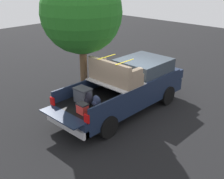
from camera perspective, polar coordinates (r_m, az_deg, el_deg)
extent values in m
plane|color=black|center=(11.02, 2.16, -4.38)|extent=(40.00, 40.00, 0.00)
cube|color=#162138|center=(10.75, 2.21, -1.49)|extent=(5.50, 1.92, 0.48)
cube|color=black|center=(9.85, -2.41, -2.22)|extent=(2.80, 1.80, 0.04)
cube|color=#162138|center=(10.40, -6.00, 0.45)|extent=(2.80, 0.06, 0.50)
cube|color=#162138|center=(9.17, 1.61, -2.64)|extent=(2.80, 0.06, 0.50)
cube|color=#162138|center=(10.67, 2.86, 1.17)|extent=(0.06, 1.80, 0.50)
cube|color=#162138|center=(8.91, -10.22, -5.51)|extent=(0.55, 1.80, 0.04)
cube|color=#B2B2B7|center=(10.16, 0.68, 1.68)|extent=(1.25, 1.92, 0.04)
cube|color=#162138|center=(11.54, 6.72, 2.74)|extent=(2.30, 1.92, 0.50)
cube|color=#2D3842|center=(11.30, 6.53, 5.02)|extent=(1.94, 1.76, 0.51)
cube|color=#162138|center=(12.60, 10.45, 4.00)|extent=(0.40, 1.82, 0.38)
cube|color=#B2B2B7|center=(9.17, -9.27, -7.27)|extent=(0.24, 1.92, 0.24)
cube|color=red|center=(9.62, -12.21, -2.37)|extent=(0.06, 0.20, 0.28)
cube|color=red|center=(8.35, -5.25, -6.01)|extent=(0.06, 0.20, 0.28)
cylinder|color=black|center=(12.59, 4.51, 1.15)|extent=(0.78, 0.30, 0.78)
cylinder|color=black|center=(11.65, 11.19, -1.11)|extent=(0.78, 0.30, 0.78)
cylinder|color=black|center=(10.35, -7.97, -4.10)|extent=(0.78, 0.30, 0.78)
cylinder|color=black|center=(9.18, -1.00, -7.61)|extent=(0.78, 0.30, 0.78)
cube|color=#474C56|center=(9.63, -6.04, -1.28)|extent=(0.40, 0.55, 0.47)
cube|color=#31353C|center=(9.53, -6.11, 0.14)|extent=(0.44, 0.59, 0.05)
ellipsoid|color=black|center=(9.38, -4.89, -1.89)|extent=(0.20, 0.36, 0.49)
ellipsoid|color=black|center=(9.34, -5.38, -2.49)|extent=(0.09, 0.25, 0.21)
ellipsoid|color=#283351|center=(9.27, -3.20, -2.40)|extent=(0.20, 0.34, 0.41)
ellipsoid|color=#283351|center=(9.23, -3.69, -2.95)|extent=(0.09, 0.24, 0.18)
cube|color=red|center=(8.91, -6.10, -4.01)|extent=(0.26, 0.34, 0.30)
cube|color=#262628|center=(8.83, -6.15, -3.03)|extent=(0.28, 0.36, 0.04)
cube|color=#84705B|center=(10.08, 0.69, 2.90)|extent=(0.83, 1.99, 0.42)
cube|color=#84705B|center=(9.72, -0.65, 4.67)|extent=(0.16, 1.99, 0.40)
cube|color=#84705B|center=(10.61, -2.66, 5.74)|extent=(0.59, 0.20, 0.22)
cube|color=#84705B|center=(9.46, 4.87, 3.49)|extent=(0.59, 0.20, 0.22)
cube|color=yellow|center=(10.18, -1.14, 6.77)|extent=(0.93, 0.03, 0.02)
cube|color=yellow|center=(9.60, 2.66, 5.73)|extent=(0.93, 0.03, 0.02)
cylinder|color=brown|center=(11.03, -5.84, 3.52)|extent=(0.28, 0.28, 2.81)
sphere|color=#226B1F|center=(10.49, -6.36, 15.51)|extent=(3.02, 3.02, 3.02)
cylinder|color=#3F4C66|center=(13.98, 2.77, 3.71)|extent=(0.56, 0.56, 0.90)
cylinder|color=#3F4C66|center=(13.82, 2.81, 5.63)|extent=(0.60, 0.60, 0.08)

